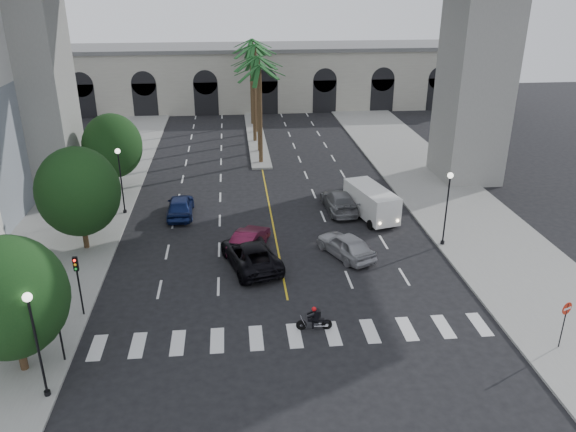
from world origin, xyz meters
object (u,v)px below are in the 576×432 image
at_px(traffic_signal_far, 78,276).
at_px(motorcycle_rider, 315,319).
at_px(car_b, 249,239).
at_px(lamp_post_right, 447,203).
at_px(car_e, 180,206).
at_px(do_not_enter_sign, 565,316).
at_px(pedestrian_b, 13,280).
at_px(pedestrian_a, 48,265).
at_px(car_d, 339,201).
at_px(car_a, 346,245).
at_px(traffic_signal_near, 57,318).
at_px(lamp_post_left_near, 36,337).
at_px(cargo_van, 371,202).
at_px(car_c, 251,254).
at_px(lamp_post_left_far, 121,176).

height_order(traffic_signal_far, motorcycle_rider, traffic_signal_far).
distance_m(traffic_signal_far, car_b, 12.05).
xyz_separation_m(lamp_post_right, car_e, (-18.42, 7.27, -2.39)).
bearing_deg(lamp_post_right, do_not_enter_sign, -82.40).
bearing_deg(pedestrian_b, motorcycle_rider, 4.92).
distance_m(car_e, pedestrian_a, 11.77).
height_order(car_e, do_not_enter_sign, do_not_enter_sign).
xyz_separation_m(car_e, pedestrian_b, (-8.70, -11.22, 0.26)).
xyz_separation_m(lamp_post_right, do_not_enter_sign, (1.60, -12.00, -1.25)).
height_order(lamp_post_right, car_d, lamp_post_right).
height_order(car_d, pedestrian_a, pedestrian_a).
height_order(lamp_post_right, car_a, lamp_post_right).
bearing_deg(car_d, car_e, -3.75).
distance_m(car_d, do_not_enter_sign, 20.54).
xyz_separation_m(lamp_post_right, traffic_signal_near, (-22.70, -10.50, -0.71)).
height_order(lamp_post_left_near, cargo_van, lamp_post_left_near).
height_order(motorcycle_rider, pedestrian_a, pedestrian_a).
xyz_separation_m(lamp_post_left_near, car_c, (9.47, 11.45, -2.38)).
relative_size(car_e, cargo_van, 0.82).
bearing_deg(car_e, lamp_post_right, 158.01).
bearing_deg(traffic_signal_far, do_not_enter_sign, -12.75).
bearing_deg(car_e, lamp_post_left_near, 77.35).
xyz_separation_m(motorcycle_rider, pedestrian_b, (-16.86, 5.09, 0.47)).
distance_m(lamp_post_right, pedestrian_a, 25.91).
bearing_deg(car_c, cargo_van, -159.34).
relative_size(lamp_post_right, car_e, 1.10).
bearing_deg(car_a, pedestrian_b, -16.07).
bearing_deg(traffic_signal_near, car_b, 50.47).
xyz_separation_m(car_a, cargo_van, (3.20, 6.20, 0.52)).
relative_size(car_e, pedestrian_b, 2.59).
relative_size(traffic_signal_far, cargo_van, 0.61).
bearing_deg(lamp_post_right, car_e, 158.47).
bearing_deg(motorcycle_rider, pedestrian_b, 167.04).
bearing_deg(motorcycle_rider, car_c, 116.14).
distance_m(lamp_post_right, pedestrian_b, 27.49).
relative_size(lamp_post_right, pedestrian_b, 2.85).
bearing_deg(car_c, lamp_post_left_near, 35.13).
relative_size(lamp_post_left_near, car_c, 0.88).
distance_m(car_a, do_not_enter_sign, 14.13).
bearing_deg(car_e, car_c, 119.55).
relative_size(lamp_post_left_far, cargo_van, 0.90).
height_order(traffic_signal_far, car_c, traffic_signal_far).
distance_m(traffic_signal_far, pedestrian_b, 5.30).
relative_size(lamp_post_left_far, car_a, 1.12).
xyz_separation_m(car_c, pedestrian_a, (-12.41, -0.40, 0.12)).
height_order(car_c, pedestrian_b, pedestrian_b).
relative_size(lamp_post_left_near, car_a, 1.12).
xyz_separation_m(traffic_signal_far, pedestrian_b, (-4.42, 2.55, -1.42)).
distance_m(lamp_post_right, motorcycle_rider, 13.91).
xyz_separation_m(traffic_signal_near, car_c, (9.37, 8.95, -1.67)).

